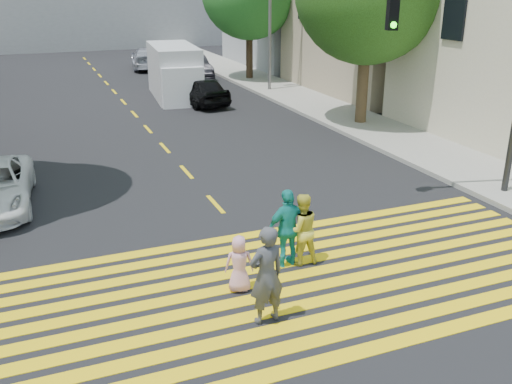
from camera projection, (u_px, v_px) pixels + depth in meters
ground at (317, 317)px, 10.42m from camera, size 120.00×120.00×0.00m
sidewalk_right at (330, 111)px, 26.39m from camera, size 3.00×60.00×0.15m
crosswalk at (288, 284)px, 11.52m from camera, size 13.40×5.30×0.01m
lane_line at (119, 97)px, 29.98m from camera, size 0.12×34.40×0.01m
pedestrian_man at (266, 275)px, 9.98m from camera, size 0.73×0.53×1.86m
pedestrian_woman at (301, 229)px, 12.13m from camera, size 0.80×0.64×1.60m
pedestrian_child at (239, 264)px, 11.12m from camera, size 0.65×0.51×1.17m
pedestrian_extra at (288, 228)px, 12.02m from camera, size 1.04×0.50×1.73m
dark_car_near at (199, 90)px, 27.83m from camera, size 2.34×4.36×1.41m
silver_car at (147, 58)px, 39.08m from camera, size 2.80×5.25×1.45m
dark_car_parked at (194, 67)px, 35.65m from camera, size 1.43×4.08×1.34m
white_van at (175, 74)px, 29.19m from camera, size 2.61×5.78×2.65m
traffic_signal at (486, 60)px, 14.82m from camera, size 3.93×1.18×5.89m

